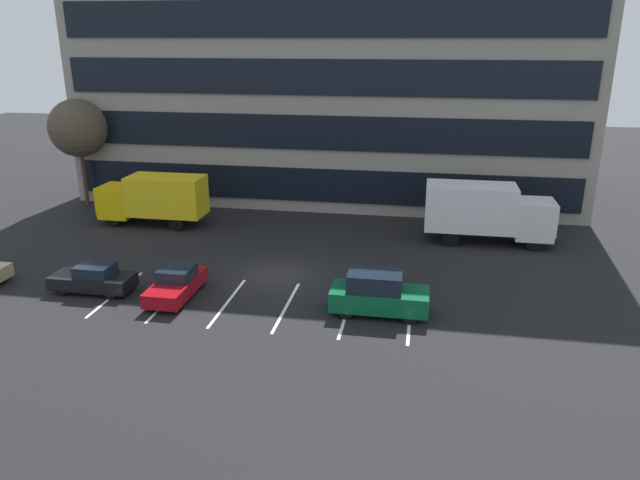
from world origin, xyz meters
The scene contains 9 objects.
ground_plane centered at (0.00, 0.00, 0.00)m, with size 120.00×120.00×0.00m, color black.
office_building centered at (0.00, 17.95, 10.80)m, with size 36.24×12.68×21.60m.
lot_markings centered at (0.00, -3.70, 0.00)m, with size 14.14×5.40×0.01m.
box_truck_yellow_all centered at (-9.88, 7.08, 1.83)m, with size 7.03×2.33×3.26m.
box_truck_white centered at (10.99, 7.22, 1.97)m, with size 7.54×2.50×3.50m.
sedan_black centered at (-8.12, -3.63, 0.66)m, with size 3.92×1.64×1.40m.
suv_forest centered at (5.56, -3.64, 0.94)m, with size 4.31×1.83×1.95m.
sedan_maroon centered at (-3.94, -3.52, 0.68)m, with size 1.68×4.01×1.44m.
bare_tree centered at (-17.00, 10.86, 5.57)m, with size 4.06×4.06×7.61m.
Camera 1 is at (7.29, -27.84, 11.70)m, focal length 33.52 mm.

